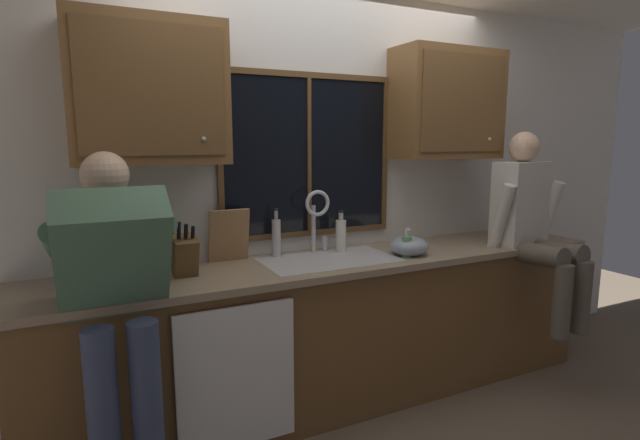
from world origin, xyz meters
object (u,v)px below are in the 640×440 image
Objects in this scene: soap_dispenser at (407,246)px; cutting_board at (229,236)px; knife_block at (185,256)px; mixing_bowl at (409,246)px; person_sitting_on_counter at (532,219)px; bottle_green_glass at (276,237)px; person_standing at (116,295)px; bottle_tall_clear at (341,235)px.

cutting_board is at bearing 160.19° from soap_dispenser.
knife_block is 1.32× the size of mixing_bowl.
person_sitting_on_counter is 1.98m from cutting_board.
knife_block is 1.01× the size of cutting_board.
bottle_green_glass reaches higher than mixing_bowl.
person_sitting_on_counter is 0.94m from soap_dispenser.
bottle_green_glass is (0.29, -0.01, -0.03)m from cutting_board.
cutting_board reaches higher than mixing_bowl.
knife_block is 1.81× the size of soap_dispenser.
person_sitting_on_counter reaches higher than soap_dispenser.
cutting_board is at bearing 35.41° from knife_block.
person_sitting_on_counter reaches higher than bottle_green_glass.
person_standing is at bearing -178.85° from person_sitting_on_counter.
person_sitting_on_counter is 1.70m from bottle_green_glass.
bottle_tall_clear is at bearing -5.77° from bottle_green_glass.
knife_block reaches higher than mixing_bowl.
cutting_board is 1.79× the size of soap_dispenser.
cutting_board is at bearing 39.58° from person_standing.
mixing_bowl is 0.93× the size of bottle_tall_clear.
soap_dispenser is (-0.92, 0.13, -0.12)m from person_sitting_on_counter.
cutting_board reaches higher than bottle_tall_clear.
bottle_tall_clear is at bearing 132.78° from soap_dispenser.
mixing_bowl is (1.34, -0.11, -0.05)m from knife_block.
person_standing is 6.01× the size of bottle_tall_clear.
bottle_green_glass is at bearing 157.45° from mixing_bowl.
mixing_bowl is at bearing -39.16° from bottle_tall_clear.
mixing_bowl is 0.06m from soap_dispenser.
knife_block is at bearing 173.32° from soap_dispenser.
soap_dispenser is (1.30, -0.15, -0.04)m from knife_block.
person_standing is at bearing -150.60° from bottle_green_glass.
person_standing is at bearing -140.42° from cutting_board.
mixing_bowl is (-0.88, 0.17, -0.13)m from person_sitting_on_counter.
person_standing is 1.45m from bottle_tall_clear.
soap_dispenser is at bearing 6.16° from person_standing.
cutting_board is 1.21× the size of bottle_tall_clear.
knife_block is 1.23× the size of bottle_tall_clear.
cutting_board reaches higher than knife_block.
person_standing is 2.58m from person_sitting_on_counter.
mixing_bowl is at bearing -4.82° from knife_block.
person_sitting_on_counter is 5.18× the size of mixing_bowl.
cutting_board is 0.72m from bottle_tall_clear.
bottle_tall_clear is (-1.21, 0.44, -0.08)m from person_sitting_on_counter.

